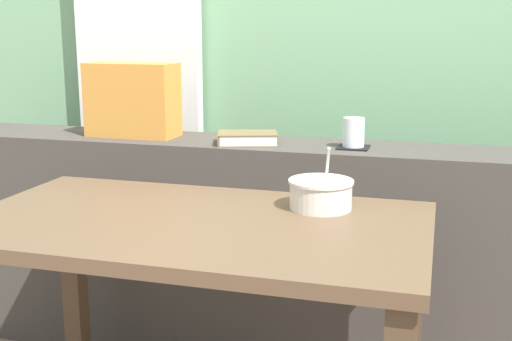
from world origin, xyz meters
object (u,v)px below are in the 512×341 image
closed_book (247,138)px  soup_bowl (321,194)px  throw_pillow (132,100)px  breakfast_table (195,260)px  juice_glass (354,133)px  coaster_square (353,147)px

closed_book → soup_bowl: bearing=-51.0°
throw_pillow → soup_bowl: throw_pillow is taller
breakfast_table → juice_glass: (0.32, 0.60, 0.25)m
coaster_square → closed_book: bearing=-177.0°
breakfast_table → soup_bowl: soup_bowl is taller
coaster_square → throw_pillow: 0.80m
throw_pillow → soup_bowl: (0.76, -0.44, -0.18)m
breakfast_table → closed_book: bearing=93.6°
closed_book → soup_bowl: 0.52m
juice_glass → closed_book: 0.36m
closed_book → throw_pillow: size_ratio=0.71×
throw_pillow → coaster_square: bearing=-1.7°
juice_glass → throw_pillow: 0.80m
breakfast_table → closed_book: (-0.04, 0.59, 0.22)m
breakfast_table → juice_glass: size_ratio=12.46×
breakfast_table → juice_glass: juice_glass is taller
breakfast_table → coaster_square: 0.71m
coaster_square → soup_bowl: bearing=-93.7°
coaster_square → closed_book: size_ratio=0.44×
juice_glass → throw_pillow: throw_pillow is taller
coaster_square → throw_pillow: size_ratio=0.31×
breakfast_table → soup_bowl: 0.37m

